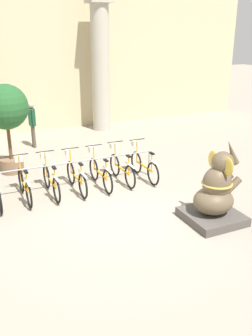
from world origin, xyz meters
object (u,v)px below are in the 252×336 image
bicycle_6 (100,172)px  potted_tree (6,112)px  bicycle_7 (121,168)px  bicycle_4 (51,180)px  bicycle_3 (24,184)px  elephant_statue (216,195)px  bicycle_8 (144,165)px  person_pedestrian (32,121)px  bicycle_5 (76,176)px

bicycle_6 → potted_tree: potted_tree is taller
bicycle_7 → bicycle_4: bearing=-178.7°
bicycle_7 → potted_tree: 3.68m
bicycle_3 → elephant_statue: 4.69m
bicycle_4 → bicycle_8: same height
bicycle_6 → bicycle_7: same height
bicycle_6 → bicycle_8: size_ratio=1.00×
bicycle_7 → person_pedestrian: size_ratio=1.03×
elephant_statue → person_pedestrian: 7.75m
bicycle_3 → person_pedestrian: 4.57m
elephant_statue → person_pedestrian: size_ratio=1.14×
bicycle_3 → bicycle_4: size_ratio=1.00×
bicycle_4 → potted_tree: 2.63m
bicycle_5 → bicycle_7: size_ratio=1.00×
person_pedestrian → bicycle_5: bearing=-87.3°
bicycle_5 → potted_tree: (-1.34, 2.13, 1.43)m
bicycle_3 → bicycle_6: 2.03m
bicycle_6 → bicycle_7: 0.68m
bicycle_8 → potted_tree: 4.22m
bicycle_3 → bicycle_4: same height
bicycle_5 → person_pedestrian: person_pedestrian is taller
bicycle_6 → elephant_statue: (1.62, -2.91, 0.23)m
bicycle_3 → bicycle_6: same height
bicycle_4 → bicycle_6: size_ratio=1.00×
bicycle_3 → bicycle_5: 1.35m
bicycle_4 → person_pedestrian: size_ratio=1.03×
potted_tree → bicycle_8: bearing=-32.1°
bicycle_3 → bicycle_7: 2.70m
potted_tree → bicycle_3: bearing=-90.3°
bicycle_6 → bicycle_3: bearing=179.2°
potted_tree → bicycle_4: bearing=-72.5°
bicycle_5 → bicycle_8: same height
bicycle_3 → bicycle_4: bearing=-0.5°
bicycle_3 → bicycle_8: size_ratio=1.00×
bicycle_5 → elephant_statue: (2.29, -2.91, 0.23)m
bicycle_4 → potted_tree: size_ratio=0.65×
elephant_statue → potted_tree: 6.33m
bicycle_7 → bicycle_3: bearing=-179.1°
bicycle_8 → potted_tree: (-3.37, 2.11, 1.43)m
bicycle_5 → elephant_statue: elephant_statue is taller
bicycle_3 → potted_tree: (0.01, 2.10, 1.43)m
elephant_statue → bicycle_6: bearing=119.1°
elephant_statue → potted_tree: potted_tree is taller
bicycle_3 → person_pedestrian: bearing=75.4°
bicycle_8 → person_pedestrian: bearing=116.9°
bicycle_5 → person_pedestrian: (-0.21, 4.41, 0.58)m
bicycle_4 → person_pedestrian: bearing=83.9°
elephant_statue → bicycle_8: bearing=95.2°
bicycle_8 → elephant_statue: size_ratio=0.90×
bicycle_8 → bicycle_6: bearing=-179.3°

